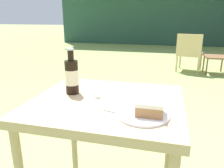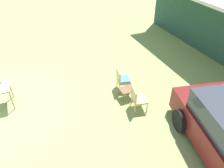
# 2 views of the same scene
# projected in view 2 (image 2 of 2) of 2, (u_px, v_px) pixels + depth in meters

# --- Properties ---
(ground_plane) EXTENTS (60.00, 60.00, 0.00)m
(ground_plane) POSITION_uv_depth(u_px,v_px,m) (5.00, 105.00, 7.14)
(ground_plane) COLOR #8CA35B
(wicker_chair_cushioned) EXTENTS (0.58, 0.54, 0.80)m
(wicker_chair_cushioned) POSITION_uv_depth(u_px,v_px,m) (122.00, 79.00, 7.60)
(wicker_chair_cushioned) COLOR tan
(wicker_chair_cushioned) RESTS_ON ground_plane
(wicker_chair_plain) EXTENTS (0.58, 0.54, 0.80)m
(wicker_chair_plain) POSITION_uv_depth(u_px,v_px,m) (137.00, 98.00, 6.76)
(wicker_chair_plain) COLOR tan
(wicker_chair_plain) RESTS_ON ground_plane
(garden_side_table) EXTENTS (0.41, 0.48, 0.37)m
(garden_side_table) POSITION_uv_depth(u_px,v_px,m) (127.00, 90.00, 7.27)
(garden_side_table) COLOR brown
(garden_side_table) RESTS_ON ground_plane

